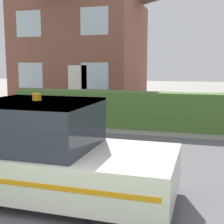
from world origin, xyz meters
name	(u,v)px	position (x,y,z in m)	size (l,w,h in m)	color
road_strip	(129,169)	(0.00, 3.99, 0.01)	(28.00, 6.24, 0.01)	#5B5B60
garden_hedge	(135,110)	(-0.84, 8.21, 0.61)	(8.59, 0.74, 1.22)	#4C7233
police_car	(48,153)	(-0.92, 2.31, 0.72)	(3.84, 1.73, 1.66)	black
house_left	(84,36)	(-5.52, 15.45, 3.79)	(6.74, 6.46, 7.45)	brown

